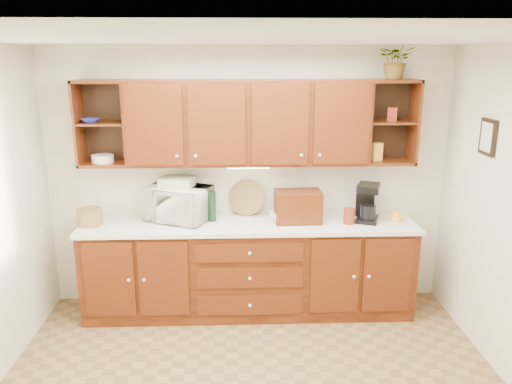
{
  "coord_description": "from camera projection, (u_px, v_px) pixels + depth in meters",
  "views": [
    {
      "loc": [
        -0.09,
        -3.14,
        2.5
      ],
      "look_at": [
        0.06,
        1.15,
        1.33
      ],
      "focal_mm": 35.0,
      "sensor_mm": 36.0,
      "label": 1
    }
  ],
  "objects": [
    {
      "name": "ceiling",
      "position": [
        253.0,
        39.0,
        3.0
      ],
      "size": [
        4.0,
        4.0,
        0.0
      ],
      "primitive_type": "plane",
      "rotation": [
        3.14,
        0.0,
        0.0
      ],
      "color": "white",
      "rests_on": "back_wall"
    },
    {
      "name": "back_wall",
      "position": [
        248.0,
        179.0,
        5.03
      ],
      "size": [
        4.0,
        0.0,
        4.0
      ],
      "primitive_type": "plane",
      "rotation": [
        1.57,
        0.0,
        0.0
      ],
      "color": "beige",
      "rests_on": "floor"
    },
    {
      "name": "base_cabinets",
      "position": [
        249.0,
        269.0,
        4.97
      ],
      "size": [
        3.2,
        0.6,
        0.9
      ],
      "primitive_type": "cube",
      "color": "black",
      "rests_on": "floor"
    },
    {
      "name": "countertop",
      "position": [
        249.0,
        225.0,
        4.84
      ],
      "size": [
        3.24,
        0.64,
        0.04
      ],
      "primitive_type": "cube",
      "color": "white",
      "rests_on": "base_cabinets"
    },
    {
      "name": "upper_cabinets",
      "position": [
        249.0,
        122.0,
        4.72
      ],
      "size": [
        3.2,
        0.33,
        0.8
      ],
      "color": "black",
      "rests_on": "back_wall"
    },
    {
      "name": "undercabinet_light",
      "position": [
        248.0,
        167.0,
        4.78
      ],
      "size": [
        0.4,
        0.05,
        0.02
      ],
      "primitive_type": "cube",
      "color": "white",
      "rests_on": "upper_cabinets"
    },
    {
      "name": "framed_picture",
      "position": [
        488.0,
        137.0,
        4.14
      ],
      "size": [
        0.03,
        0.24,
        0.3
      ],
      "primitive_type": "cube",
      "color": "black",
      "rests_on": "right_wall"
    },
    {
      "name": "wicker_basket",
      "position": [
        90.0,
        217.0,
        4.75
      ],
      "size": [
        0.26,
        0.26,
        0.16
      ],
      "primitive_type": "cylinder",
      "rotation": [
        0.0,
        0.0,
        -0.08
      ],
      "color": "olive",
      "rests_on": "countertop"
    },
    {
      "name": "microwave",
      "position": [
        178.0,
        203.0,
        4.88
      ],
      "size": [
        0.72,
        0.62,
        0.34
      ],
      "primitive_type": "imported",
      "rotation": [
        0.0,
        0.0,
        -0.42
      ],
      "color": "#F0E6CF",
      "rests_on": "countertop"
    },
    {
      "name": "towel_stack",
      "position": [
        177.0,
        182.0,
        4.82
      ],
      "size": [
        0.35,
        0.29,
        0.09
      ],
      "primitive_type": "cube",
      "rotation": [
        0.0,
        0.0,
        -0.21
      ],
      "color": "#EEDD70",
      "rests_on": "microwave"
    },
    {
      "name": "wine_bottle",
      "position": [
        212.0,
        207.0,
        4.84
      ],
      "size": [
        0.09,
        0.09,
        0.29
      ],
      "primitive_type": "cylinder",
      "rotation": [
        0.0,
        0.0,
        0.22
      ],
      "color": "black",
      "rests_on": "countertop"
    },
    {
      "name": "woven_tray",
      "position": [
        247.0,
        214.0,
        5.07
      ],
      "size": [
        0.37,
        0.18,
        0.36
      ],
      "primitive_type": "cylinder",
      "rotation": [
        1.36,
        0.0,
        -0.24
      ],
      "color": "olive",
      "rests_on": "countertop"
    },
    {
      "name": "bread_box",
      "position": [
        298.0,
        206.0,
        4.82
      ],
      "size": [
        0.45,
        0.29,
        0.31
      ],
      "primitive_type": "cube",
      "rotation": [
        0.0,
        0.0,
        0.04
      ],
      "color": "black",
      "rests_on": "countertop"
    },
    {
      "name": "mug_tree",
      "position": [
        280.0,
        215.0,
        4.9
      ],
      "size": [
        0.29,
        0.28,
        0.31
      ],
      "rotation": [
        0.0,
        0.0,
        0.39
      ],
      "color": "black",
      "rests_on": "countertop"
    },
    {
      "name": "canister_red",
      "position": [
        349.0,
        216.0,
        4.78
      ],
      "size": [
        0.13,
        0.13,
        0.15
      ],
      "primitive_type": "cylinder",
      "rotation": [
        0.0,
        0.0,
        -0.24
      ],
      "color": "maroon",
      "rests_on": "countertop"
    },
    {
      "name": "canister_white",
      "position": [
        311.0,
        213.0,
        4.83
      ],
      "size": [
        0.1,
        0.1,
        0.19
      ],
      "primitive_type": "cylinder",
      "rotation": [
        0.0,
        0.0,
        0.36
      ],
      "color": "white",
      "rests_on": "countertop"
    },
    {
      "name": "canister_yellow",
      "position": [
        397.0,
        217.0,
        4.84
      ],
      "size": [
        0.1,
        0.1,
        0.1
      ],
      "primitive_type": "cylinder",
      "rotation": [
        0.0,
        0.0,
        0.13
      ],
      "color": "gold",
      "rests_on": "countertop"
    },
    {
      "name": "coffee_maker",
      "position": [
        367.0,
        203.0,
        4.85
      ],
      "size": [
        0.28,
        0.31,
        0.37
      ],
      "rotation": [
        0.0,
        0.0,
        -0.36
      ],
      "color": "black",
      "rests_on": "countertop"
    },
    {
      "name": "bowl_stack",
      "position": [
        90.0,
        121.0,
        4.63
      ],
      "size": [
        0.19,
        0.19,
        0.04
      ],
      "primitive_type": "imported",
      "rotation": [
        0.0,
        0.0,
        0.13
      ],
      "color": "navy",
      "rests_on": "upper_cabinets"
    },
    {
      "name": "plate_stack",
      "position": [
        103.0,
        159.0,
        4.75
      ],
      "size": [
        0.27,
        0.27,
        0.07
      ],
      "primitive_type": "cylinder",
      "rotation": [
        0.0,
        0.0,
        0.43
      ],
      "color": "white",
      "rests_on": "upper_cabinets"
    },
    {
      "name": "pantry_box_yellow",
      "position": [
        376.0,
        152.0,
        4.81
      ],
      "size": [
        0.12,
        0.1,
        0.17
      ],
      "primitive_type": "cube",
      "rotation": [
        0.0,
        0.0,
        0.35
      ],
      "color": "gold",
      "rests_on": "upper_cabinets"
    },
    {
      "name": "pantry_box_red",
      "position": [
        393.0,
        114.0,
        4.74
      ],
      "size": [
        0.11,
        0.1,
        0.13
      ],
      "primitive_type": "cube",
      "rotation": [
        0.0,
        0.0,
        -0.38
      ],
      "color": "maroon",
      "rests_on": "upper_cabinets"
    },
    {
      "name": "potted_plant",
      "position": [
        397.0,
        60.0,
        4.56
      ],
      "size": [
        0.39,
        0.36,
        0.36
      ],
      "primitive_type": "imported",
      "rotation": [
        0.0,
        0.0,
        -0.3
      ],
      "color": "#999999",
      "rests_on": "upper_cabinets"
    }
  ]
}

